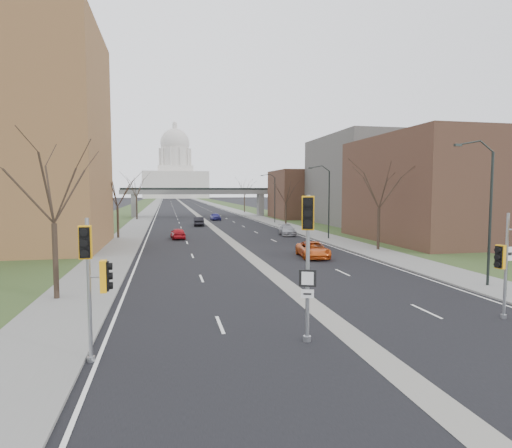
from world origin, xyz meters
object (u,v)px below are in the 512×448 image
object	(u,v)px
signal_pole_median	(308,241)
car_left_near	(178,233)
speed_limit_sign	(507,263)
car_right_mid	(287,230)
signal_pole_right	(508,251)
car_right_far	(216,217)
car_right_near	(313,250)
car_left_far	(199,221)
signal_pole_left	(93,269)

from	to	relation	value
signal_pole_median	car_left_near	xyz separation A→B (m)	(-3.83, 37.19, -3.28)
car_left_near	speed_limit_sign	bearing A→B (deg)	112.58
signal_pole_median	car_right_mid	size ratio (longest dim) A/B	1.24
signal_pole_right	car_right_far	size ratio (longest dim) A/B	1.14
car_right_near	signal_pole_median	bearing A→B (deg)	-104.03
car_left_near	car_left_far	size ratio (longest dim) A/B	0.88
signal_pole_right	speed_limit_sign	size ratio (longest dim) A/B	1.78
speed_limit_sign	signal_pole_left	bearing A→B (deg)	-167.99
signal_pole_median	speed_limit_sign	bearing A→B (deg)	38.18
car_right_near	car_right_mid	distance (m)	18.55
signal_pole_left	car_right_far	world-z (taller)	signal_pole_left
signal_pole_left	car_left_far	size ratio (longest dim) A/B	1.10
signal_pole_right	car_right_mid	distance (m)	37.41
signal_pole_left	car_right_far	bearing A→B (deg)	78.89
car_right_mid	signal_pole_median	bearing A→B (deg)	-99.43
car_right_near	car_left_near	bearing A→B (deg)	129.12
signal_pole_left	speed_limit_sign	world-z (taller)	signal_pole_left
signal_pole_left	car_left_far	distance (m)	56.82
signal_pole_median	car_right_mid	world-z (taller)	signal_pole_median
car_left_near	car_right_near	world-z (taller)	car_right_near
car_right_far	signal_pole_median	bearing A→B (deg)	-96.84
car_left_near	signal_pole_right	bearing A→B (deg)	106.60
car_left_near	car_left_far	world-z (taller)	car_left_far
signal_pole_left	speed_limit_sign	bearing A→B (deg)	11.21
signal_pole_left	car_right_far	size ratio (longest dim) A/B	1.16
signal_pole_right	speed_limit_sign	bearing A→B (deg)	30.23
signal_pole_left	signal_pole_median	xyz separation A→B (m)	(7.57, 0.25, 0.73)
signal_pole_right	car_right_far	world-z (taller)	signal_pole_right
car_left_far	car_right_far	bearing A→B (deg)	-106.96
car_left_near	car_left_far	bearing A→B (deg)	-105.69
car_right_mid	signal_pole_right	bearing A→B (deg)	-85.23
car_left_near	car_right_mid	world-z (taller)	car_left_near
signal_pole_left	signal_pole_median	size ratio (longest dim) A/B	0.87
car_left_near	car_right_far	bearing A→B (deg)	-108.51
car_right_mid	car_right_far	world-z (taller)	car_right_far
signal_pole_right	car_left_near	distance (m)	38.67
signal_pole_median	car_left_near	bearing A→B (deg)	115.48
car_right_mid	car_left_near	bearing A→B (deg)	-169.60
signal_pole_left	car_left_near	world-z (taller)	signal_pole_left
signal_pole_median	speed_limit_sign	world-z (taller)	signal_pole_median
signal_pole_left	car_right_near	bearing A→B (deg)	52.43
speed_limit_sign	car_right_mid	xyz separation A→B (m)	(-2.43, 34.14, -1.33)
car_left_near	car_right_mid	bearing A→B (deg)	-179.13
signal_pole_left	car_right_near	xyz separation A→B (m)	(14.90, 20.34, -2.54)
car_right_far	car_right_near	bearing A→B (deg)	-89.69
signal_pole_median	car_right_mid	xyz separation A→B (m)	(10.24, 38.40, -3.29)
car_right_near	car_right_mid	size ratio (longest dim) A/B	1.08
signal_pole_right	car_left_far	world-z (taller)	signal_pole_right
speed_limit_sign	car_right_far	world-z (taller)	speed_limit_sign
car_right_near	signal_pole_right	bearing A→B (deg)	-76.67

